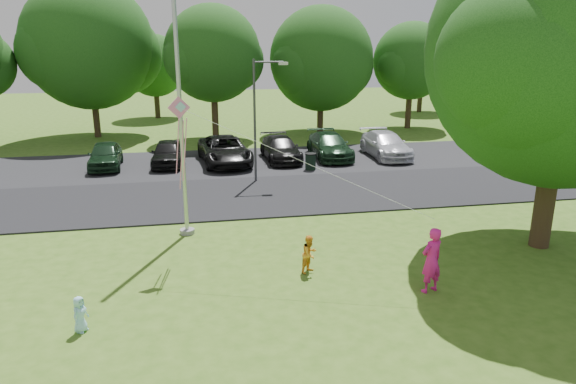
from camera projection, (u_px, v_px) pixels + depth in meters
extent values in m
plane|color=#3C631A|center=(322.00, 291.00, 13.58)|extent=(120.00, 120.00, 0.00)
cube|color=black|center=(270.00, 195.00, 22.06)|extent=(60.00, 6.00, 0.06)
cube|color=black|center=(252.00, 161.00, 28.19)|extent=(42.00, 7.00, 0.06)
cylinder|color=#B7BABF|center=(179.00, 86.00, 16.26)|extent=(0.14, 0.14, 10.00)
cylinder|color=gray|center=(187.00, 231.00, 17.65)|extent=(0.50, 0.50, 0.16)
cylinder|color=#3F3F44|center=(255.00, 122.00, 23.41)|extent=(0.11, 0.11, 5.63)
cylinder|color=#3F3F44|center=(268.00, 62.00, 22.73)|extent=(1.32, 0.17, 0.08)
cube|color=silver|center=(283.00, 63.00, 22.82)|extent=(0.44, 0.24, 0.13)
cylinder|color=black|center=(311.00, 162.00, 26.18)|extent=(0.53, 0.53, 0.86)
cylinder|color=black|center=(311.00, 154.00, 26.06)|extent=(0.57, 0.57, 0.05)
cylinder|color=#332316|center=(545.00, 197.00, 16.17)|extent=(0.62, 0.62, 3.28)
sphere|color=#153F11|center=(567.00, 50.00, 14.91)|extent=(8.12, 8.12, 8.12)
sphere|color=#153F11|center=(538.00, 66.00, 13.77)|extent=(4.87, 4.87, 4.87)
sphere|color=#153F11|center=(516.00, 60.00, 13.62)|extent=(4.22, 4.22, 4.22)
cylinder|color=#332316|center=(96.00, 114.00, 35.22)|extent=(0.44, 0.44, 3.19)
sphere|color=#153F11|center=(89.00, 45.00, 33.93)|extent=(8.50, 8.50, 8.50)
sphere|color=#153F11|center=(121.00, 54.00, 35.25)|extent=(5.53, 5.53, 5.53)
sphere|color=#153F11|center=(58.00, 52.00, 32.75)|extent=(5.10, 5.10, 5.10)
cylinder|color=#332316|center=(215.00, 114.00, 34.41)|extent=(0.44, 0.44, 3.43)
sphere|color=#153F11|center=(213.00, 54.00, 33.31)|extent=(6.27, 6.27, 6.27)
sphere|color=#153F11|center=(234.00, 61.00, 34.29)|extent=(4.07, 4.07, 4.07)
sphere|color=#153F11|center=(193.00, 59.00, 32.44)|extent=(3.76, 3.76, 3.76)
cylinder|color=#332316|center=(320.00, 114.00, 37.07)|extent=(0.44, 0.44, 2.66)
sphere|color=#153F11|center=(321.00, 59.00, 35.98)|extent=(7.27, 7.27, 7.27)
sphere|color=#153F11|center=(341.00, 66.00, 37.11)|extent=(4.72, 4.72, 4.72)
sphere|color=#153F11|center=(304.00, 65.00, 34.96)|extent=(4.36, 4.36, 4.36)
cylinder|color=#332316|center=(408.00, 108.00, 38.96)|extent=(0.44, 0.44, 3.02)
sphere|color=#153F11|center=(412.00, 61.00, 37.98)|extent=(5.67, 5.67, 5.67)
sphere|color=#153F11|center=(424.00, 66.00, 38.86)|extent=(3.68, 3.68, 3.68)
sphere|color=#153F11|center=(401.00, 65.00, 37.19)|extent=(3.40, 3.40, 3.40)
cylinder|color=#332316|center=(535.00, 107.00, 37.98)|extent=(0.44, 0.44, 3.42)
sphere|color=#153F11|center=(544.00, 40.00, 36.63)|extent=(8.77, 8.77, 8.77)
sphere|color=#153F11|center=(559.00, 49.00, 38.00)|extent=(5.70, 5.70, 5.70)
sphere|color=#153F11|center=(531.00, 46.00, 35.41)|extent=(5.26, 5.26, 5.26)
cylinder|color=#332316|center=(157.00, 103.00, 44.20)|extent=(0.44, 0.44, 2.60)
sphere|color=#153F11|center=(154.00, 66.00, 43.33)|extent=(5.20, 5.20, 5.20)
sphere|color=#153F11|center=(169.00, 70.00, 44.14)|extent=(3.38, 3.38, 3.38)
sphere|color=#153F11|center=(141.00, 69.00, 42.60)|extent=(3.12, 3.12, 3.12)
cylinder|color=#332316|center=(420.00, 98.00, 48.01)|extent=(0.44, 0.44, 2.60)
sphere|color=#153F11|center=(422.00, 64.00, 47.13)|extent=(5.20, 5.20, 5.20)
sphere|color=#153F11|center=(431.00, 68.00, 47.94)|extent=(3.38, 3.38, 3.38)
sphere|color=#153F11|center=(415.00, 67.00, 46.40)|extent=(3.12, 3.12, 3.12)
imported|color=black|center=(105.00, 155.00, 26.51)|extent=(1.78, 3.98, 1.33)
imported|color=black|center=(168.00, 153.00, 27.08)|extent=(1.74, 3.93, 1.31)
imported|color=black|center=(225.00, 150.00, 27.43)|extent=(2.87, 5.39, 1.44)
imported|color=black|center=(281.00, 149.00, 28.23)|extent=(1.93, 4.45, 1.28)
imported|color=black|center=(330.00, 146.00, 28.82)|extent=(1.96, 4.72, 1.36)
imported|color=silver|center=(386.00, 145.00, 29.07)|extent=(1.98, 4.77, 1.38)
imported|color=#E21E8C|center=(431.00, 260.00, 13.34)|extent=(0.75, 0.61, 1.78)
imported|color=orange|center=(310.00, 254.00, 14.58)|extent=(0.68, 0.67, 1.11)
imported|color=#A6E7FF|center=(80.00, 314.00, 11.59)|extent=(0.44, 0.50, 0.86)
cube|color=pink|center=(179.00, 108.00, 14.44)|extent=(0.64, 0.11, 0.64)
cube|color=#8CC6E5|center=(181.00, 107.00, 14.41)|extent=(0.31, 0.06, 0.31)
cylinder|color=white|center=(300.00, 161.00, 13.73)|extent=(6.29, 3.46, 2.56)
cylinder|color=pink|center=(178.00, 146.00, 14.73)|extent=(0.21, 0.27, 1.69)
cylinder|color=pink|center=(185.00, 150.00, 14.85)|extent=(0.23, 0.44, 1.94)
cylinder|color=pink|center=(182.00, 156.00, 14.75)|extent=(0.26, 0.65, 2.16)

